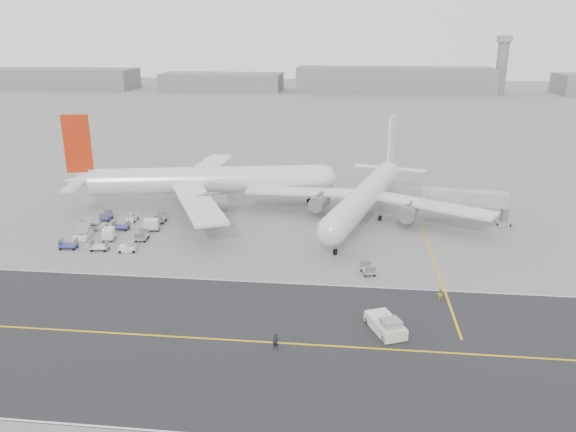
# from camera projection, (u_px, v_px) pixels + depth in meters

# --- Properties ---
(ground) EXTENTS (700.00, 700.00, 0.00)m
(ground) POSITION_uv_depth(u_px,v_px,m) (231.00, 274.00, 81.45)
(ground) COLOR gray
(ground) RESTS_ON ground
(taxiway) EXTENTS (220.00, 59.00, 0.03)m
(taxiway) POSITION_uv_depth(u_px,v_px,m) (242.00, 341.00, 63.95)
(taxiway) COLOR #2C2C2F
(taxiway) RESTS_ON ground
(horizon_buildings) EXTENTS (520.00, 28.00, 28.00)m
(horizon_buildings) POSITION_uv_depth(u_px,v_px,m) (375.00, 92.00, 323.62)
(horizon_buildings) COLOR gray
(horizon_buildings) RESTS_ON ground
(control_tower) EXTENTS (7.00, 7.00, 31.25)m
(control_tower) POSITION_uv_depth(u_px,v_px,m) (502.00, 63.00, 315.84)
(control_tower) COLOR gray
(control_tower) RESTS_ON ground
(airliner_a) EXTENTS (53.63, 52.56, 18.68)m
(airliner_a) POSITION_uv_depth(u_px,v_px,m) (202.00, 180.00, 111.53)
(airliner_a) COLOR silver
(airliner_a) RESTS_ON ground
(airliner_b) EXTENTS (45.52, 46.52, 16.42)m
(airliner_b) POSITION_uv_depth(u_px,v_px,m) (366.00, 195.00, 103.89)
(airliner_b) COLOR silver
(airliner_b) RESTS_ON ground
(pushback_tug) EXTENTS (4.92, 7.71, 2.22)m
(pushback_tug) POSITION_uv_depth(u_px,v_px,m) (386.00, 325.00, 65.55)
(pushback_tug) COLOR silver
(pushback_tug) RESTS_ON ground
(jet_bridge) EXTENTS (16.36, 5.02, 6.11)m
(jet_bridge) POSITION_uv_depth(u_px,v_px,m) (466.00, 199.00, 102.71)
(jet_bridge) COLOR gray
(jet_bridge) RESTS_ON ground
(gse_cluster) EXTENTS (20.47, 24.32, 2.14)m
(gse_cluster) POSITION_uv_depth(u_px,v_px,m) (117.00, 234.00, 97.40)
(gse_cluster) COLOR #9A9AA0
(gse_cluster) RESTS_ON ground
(stray_dolly) EXTENTS (2.24, 2.92, 1.59)m
(stray_dolly) POSITION_uv_depth(u_px,v_px,m) (368.00, 274.00, 81.57)
(stray_dolly) COLOR silver
(stray_dolly) RESTS_ON ground
(ground_crew_a) EXTENTS (0.81, 0.66, 1.93)m
(ground_crew_a) POSITION_uv_depth(u_px,v_px,m) (276.00, 342.00, 61.95)
(ground_crew_a) COLOR black
(ground_crew_a) RESTS_ON ground
(ground_crew_b) EXTENTS (0.93, 0.79, 1.71)m
(ground_crew_b) POSITION_uv_depth(u_px,v_px,m) (440.00, 294.00, 73.36)
(ground_crew_b) COLOR #CBD218
(ground_crew_b) RESTS_ON ground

